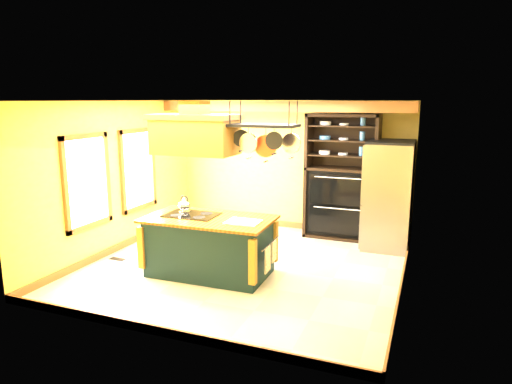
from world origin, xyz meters
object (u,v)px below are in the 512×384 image
Objects in this scene: pot_rack at (264,133)px; refrigerator at (388,197)px; kitchen_island at (209,245)px; hutch at (341,191)px; range_hood at (195,132)px.

pot_rack reaches higher than refrigerator.
kitchen_island is 3.19m from hutch.
pot_rack reaches higher than hutch.
range_hood is 1.10m from pot_rack.
kitchen_island is 1.53× the size of range_hood.
refrigerator is at bearing 57.40° from pot_rack.
range_hood is 3.51m from hutch.
pot_rack is at bearing -122.60° from refrigerator.
range_hood is at bearing -179.42° from pot_rack.
kitchen_island is 3.49m from refrigerator.
pot_rack reaches higher than kitchen_island.
hutch is at bearing 160.06° from refrigerator.
pot_rack is (0.91, 0.01, 1.78)m from kitchen_island.
refrigerator is (1.55, 2.42, -1.30)m from pot_rack.
pot_rack is 3.11m from hutch.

